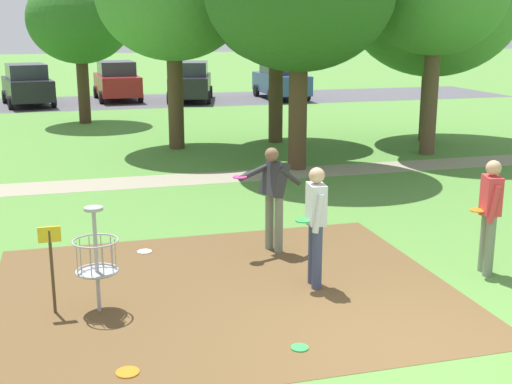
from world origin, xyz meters
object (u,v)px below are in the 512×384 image
object	(u,v)px
tree_mid_left	(276,9)
player_waiting_left	(490,210)
disc_golf_basket	(91,256)
parked_car_leftmost	(27,85)
player_foreground_watching	(316,220)
tree_near_right	(79,20)
player_throwing	(273,192)
parked_car_rightmost	(281,80)
parked_car_center_left	(117,81)
parked_car_center_right	(190,81)
frisbee_far_left	(128,372)
tree_mid_right	(435,2)
frisbee_far_right	(300,348)
frisbee_mid_grass	(145,252)

from	to	relation	value
tree_mid_left	player_waiting_left	bearing A→B (deg)	-91.61
disc_golf_basket	parked_car_leftmost	xyz separation A→B (m)	(-1.96, 23.74, 0.17)
player_foreground_watching	tree_near_right	distance (m)	17.72
player_throwing	parked_car_leftmost	bearing A→B (deg)	102.44
disc_golf_basket	player_foreground_watching	distance (m)	3.04
parked_car_rightmost	parked_car_center_left	bearing A→B (deg)	169.42
parked_car_center_right	player_waiting_left	bearing A→B (deg)	-89.38
frisbee_far_left	tree_mid_right	size ratio (longest dim) A/B	0.04
tree_mid_left	parked_car_center_left	xyz separation A→B (m)	(-3.91, 13.22, -3.09)
player_throwing	tree_mid_left	distance (m)	10.83
frisbee_far_right	tree_mid_left	bearing A→B (deg)	74.24
frisbee_mid_grass	parked_car_center_left	world-z (taller)	parked_car_center_left
frisbee_mid_grass	frisbee_far_left	world-z (taller)	same
disc_golf_basket	frisbee_far_left	world-z (taller)	disc_golf_basket
frisbee_far_right	parked_car_rightmost	size ratio (longest dim) A/B	0.05
disc_golf_basket	player_throwing	world-z (taller)	player_throwing
frisbee_mid_grass	parked_car_center_right	xyz separation A→B (m)	(4.51, 21.38, 0.91)
frisbee_far_right	parked_car_center_left	bearing A→B (deg)	90.33
frisbee_far_right	player_waiting_left	bearing A→B (deg)	24.29
player_foreground_watching	player_waiting_left	xyz separation A→B (m)	(2.61, -0.21, 0.00)
tree_mid_left	tree_mid_right	world-z (taller)	tree_mid_right
player_waiting_left	frisbee_far_left	world-z (taller)	player_waiting_left
tree_mid_right	parked_car_center_left	bearing A→B (deg)	120.89
frisbee_far_left	parked_car_center_left	size ratio (longest dim) A/B	0.06
tree_mid_right	parked_car_center_left	distance (m)	16.98
disc_golf_basket	frisbee_far_left	bearing A→B (deg)	-81.06
player_throwing	frisbee_far_left	xyz separation A→B (m)	(-2.63, -3.41, -0.98)
parked_car_center_right	parked_car_rightmost	bearing A→B (deg)	-1.86
disc_golf_basket	tree_mid_right	xyz separation A→B (m)	(10.61, 10.55, 3.47)
frisbee_mid_grass	parked_car_center_left	bearing A→B (deg)	87.00
frisbee_far_left	parked_car_center_right	distance (m)	25.79
frisbee_mid_grass	parked_car_leftmost	distance (m)	21.79
tree_mid_left	frisbee_far_left	bearing A→B (deg)	-113.11
parked_car_leftmost	parked_car_center_right	size ratio (longest dim) A/B	0.99
player_foreground_watching	frisbee_far_right	xyz separation A→B (m)	(-0.82, -1.75, -0.96)
disc_golf_basket	player_foreground_watching	world-z (taller)	player_foreground_watching
player_throwing	tree_near_right	xyz separation A→B (m)	(-2.55, 15.69, 2.73)
player_foreground_watching	parked_car_center_left	bearing A→B (deg)	92.24
disc_golf_basket	parked_car_leftmost	bearing A→B (deg)	94.72
player_foreground_watching	player_throwing	size ratio (longest dim) A/B	1.00
parked_car_center_right	parked_car_rightmost	distance (m)	4.45
frisbee_far_right	parked_car_center_right	world-z (taller)	parked_car_center_right
parked_car_rightmost	parked_car_center_right	bearing A→B (deg)	178.14
player_waiting_left	tree_near_right	bearing A→B (deg)	106.80
player_foreground_watching	parked_car_center_right	bearing A→B (deg)	84.28
frisbee_far_right	tree_near_right	world-z (taller)	tree_near_right
frisbee_mid_grass	frisbee_far_right	world-z (taller)	same
parked_car_leftmost	frisbee_far_right	bearing A→B (deg)	-80.67
tree_mid_left	parked_car_leftmost	xyz separation A→B (m)	(-7.93, 12.12, -3.09)
tree_mid_left	tree_near_right	bearing A→B (deg)	134.32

